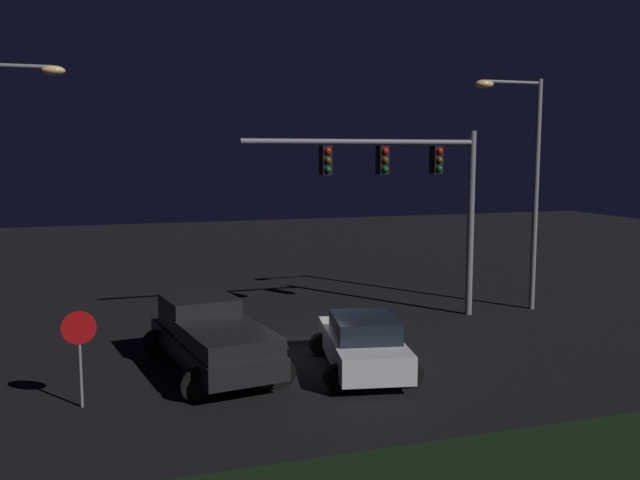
{
  "coord_description": "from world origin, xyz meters",
  "views": [
    {
      "loc": [
        -5.85,
        -18.36,
        5.71
      ],
      "look_at": [
        0.51,
        0.89,
        3.19
      ],
      "focal_mm": 38.99,
      "sensor_mm": 36.0,
      "label": 1
    }
  ],
  "objects_px": {
    "pickup_truck": "(211,333)",
    "street_lamp_left": "(1,167)",
    "street_lamp_right": "(524,166)",
    "stop_sign": "(79,340)",
    "car_sedan": "(363,343)",
    "traffic_signal_gantry": "(408,178)"
  },
  "relations": [
    {
      "from": "car_sedan",
      "to": "street_lamp_left",
      "type": "height_order",
      "value": "street_lamp_left"
    },
    {
      "from": "pickup_truck",
      "to": "street_lamp_right",
      "type": "bearing_deg",
      "value": -81.68
    },
    {
      "from": "traffic_signal_gantry",
      "to": "car_sedan",
      "type": "bearing_deg",
      "value": -126.23
    },
    {
      "from": "traffic_signal_gantry",
      "to": "street_lamp_right",
      "type": "xyz_separation_m",
      "value": [
        4.61,
        0.09,
        0.36
      ]
    },
    {
      "from": "street_lamp_right",
      "to": "car_sedan",
      "type": "bearing_deg",
      "value": -148.79
    },
    {
      "from": "car_sedan",
      "to": "stop_sign",
      "type": "relative_size",
      "value": 2.09
    },
    {
      "from": "stop_sign",
      "to": "car_sedan",
      "type": "bearing_deg",
      "value": 4.08
    },
    {
      "from": "car_sedan",
      "to": "pickup_truck",
      "type": "bearing_deg",
      "value": 81.87
    },
    {
      "from": "traffic_signal_gantry",
      "to": "stop_sign",
      "type": "bearing_deg",
      "value": -153.2
    },
    {
      "from": "pickup_truck",
      "to": "street_lamp_left",
      "type": "relative_size",
      "value": 0.67
    },
    {
      "from": "pickup_truck",
      "to": "stop_sign",
      "type": "distance_m",
      "value": 3.77
    },
    {
      "from": "car_sedan",
      "to": "stop_sign",
      "type": "distance_m",
      "value": 7.11
    },
    {
      "from": "car_sedan",
      "to": "traffic_signal_gantry",
      "type": "bearing_deg",
      "value": -25.16
    },
    {
      "from": "pickup_truck",
      "to": "street_lamp_left",
      "type": "bearing_deg",
      "value": 38.18
    },
    {
      "from": "traffic_signal_gantry",
      "to": "stop_sign",
      "type": "relative_size",
      "value": 3.73
    },
    {
      "from": "pickup_truck",
      "to": "traffic_signal_gantry",
      "type": "distance_m",
      "value": 9.04
    },
    {
      "from": "street_lamp_right",
      "to": "stop_sign",
      "type": "bearing_deg",
      "value": -160.29
    },
    {
      "from": "pickup_truck",
      "to": "street_lamp_right",
      "type": "relative_size",
      "value": 0.67
    },
    {
      "from": "pickup_truck",
      "to": "car_sedan",
      "type": "xyz_separation_m",
      "value": [
        3.79,
        -1.32,
        -0.26
      ]
    },
    {
      "from": "traffic_signal_gantry",
      "to": "street_lamp_right",
      "type": "relative_size",
      "value": 1.0
    },
    {
      "from": "car_sedan",
      "to": "traffic_signal_gantry",
      "type": "height_order",
      "value": "traffic_signal_gantry"
    },
    {
      "from": "street_lamp_left",
      "to": "car_sedan",
      "type": "bearing_deg",
      "value": -34.88
    }
  ]
}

